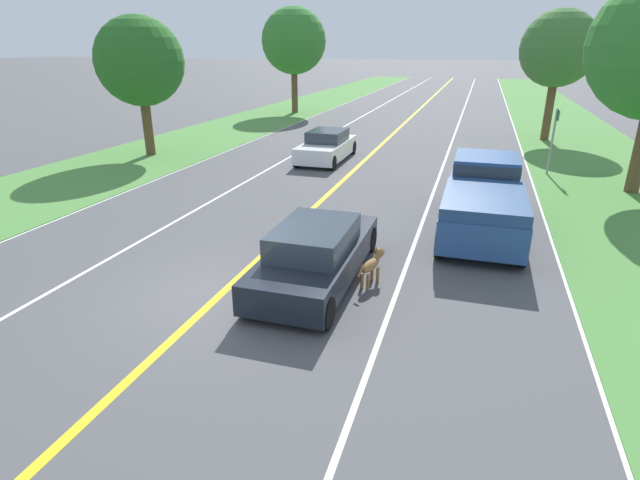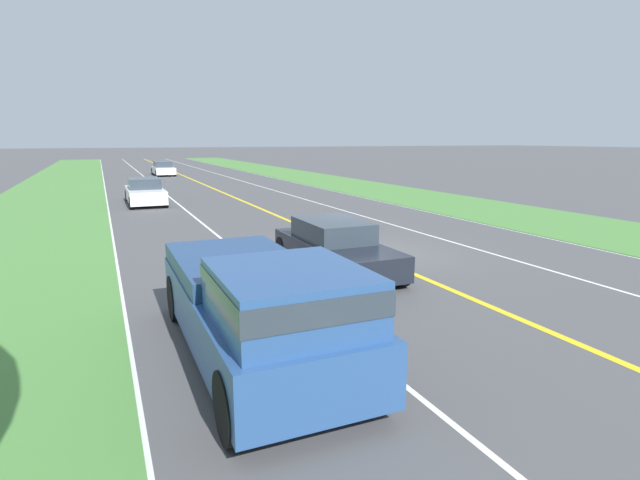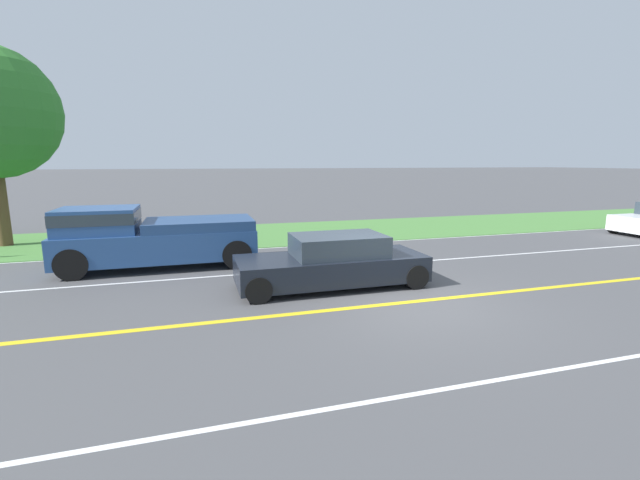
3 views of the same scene
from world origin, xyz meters
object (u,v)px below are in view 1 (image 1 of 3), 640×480
Objects in this scene: roadside_tree_right_far at (559,49)px; street_sign at (554,134)px; roadside_tree_left_far at (294,41)px; pickup_truck at (484,197)px; oncoming_car at (327,146)px; ego_car at (316,254)px; roadside_tree_left_near at (140,62)px; dog at (373,264)px.

street_sign is at bearing -94.60° from roadside_tree_right_far.
roadside_tree_left_far is 2.93× the size of street_sign.
roadside_tree_left_far reaches higher than pickup_truck.
street_sign is at bearing -179.82° from oncoming_car.
pickup_truck is at bearing -58.82° from roadside_tree_left_far.
ego_car is 1.81× the size of street_sign.
roadside_tree_right_far is 0.88× the size of roadside_tree_left_far.
ego_car is 0.76× the size of roadside_tree_left_near.
roadside_tree_left_far is at bearing 86.81° from roadside_tree_left_near.
roadside_tree_left_near is at bearing -93.19° from roadside_tree_left_far.
pickup_truck is at bearing -21.71° from roadside_tree_left_near.
roadside_tree_left_near reaches higher than dog.
ego_car is 30.19m from roadside_tree_left_far.
roadside_tree_left_far is at bearing 136.42° from street_sign.
pickup_truck is 0.83× the size of roadside_tree_right_far.
pickup_truck is 0.73× the size of roadside_tree_left_far.
roadside_tree_left_near is (-12.86, 10.37, 3.74)m from dog.
ego_car is 0.62× the size of roadside_tree_left_far.
roadside_tree_left_far is (0.97, 17.32, 1.00)m from roadside_tree_left_near.
oncoming_car is at bearing -139.61° from roadside_tree_right_far.
street_sign is at bearing 84.64° from dog.
oncoming_car is at bearing 132.30° from pickup_truck.
ego_car is 5.71m from pickup_truck.
oncoming_car is at bearing -179.82° from street_sign.
ego_car is at bearing -116.32° from street_sign.
roadside_tree_left_far is at bearing 129.65° from dog.
street_sign is (4.74, 11.86, 1.17)m from dog.
roadside_tree_left_far is (-14.11, 23.32, 4.26)m from pickup_truck.
roadside_tree_left_far is (-17.31, 7.35, 0.49)m from roadside_tree_right_far.
dog is 21.47m from roadside_tree_right_far.
oncoming_car is at bearing 105.60° from ego_car.
oncoming_car is (-3.35, 12.02, 0.01)m from ego_car.
ego_car is at bearing -42.20° from roadside_tree_left_near.
pickup_truck is 10.10m from oncoming_car.
ego_car is 21.95m from roadside_tree_right_far.
dog is 0.18× the size of roadside_tree_left_near.
street_sign reaches higher than dog.
dog is 0.17× the size of roadside_tree_right_far.
roadside_tree_left_far is 23.23m from street_sign.
pickup_truck is 2.13× the size of street_sign.
dog is at bearing -38.88° from roadside_tree_left_near.
dog is at bearing 8.51° from ego_car.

